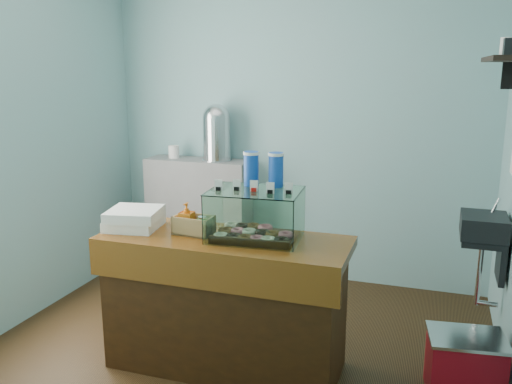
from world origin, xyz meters
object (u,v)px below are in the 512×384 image
(red_cooler, at_px, (465,365))
(counter, at_px, (225,302))
(coffee_urn, at_px, (217,131))
(display_case, at_px, (256,212))

(red_cooler, bearing_deg, counter, 178.22)
(coffee_urn, bearing_deg, counter, -65.98)
(display_case, xyz_separation_m, red_cooler, (1.30, 0.08, -0.87))
(counter, distance_m, display_case, 0.64)
(red_cooler, bearing_deg, display_case, 175.78)
(display_case, distance_m, coffee_urn, 1.77)
(coffee_urn, xyz_separation_m, red_cooler, (2.20, -1.42, -1.18))
(coffee_urn, height_order, red_cooler, coffee_urn)
(coffee_urn, bearing_deg, display_case, -59.27)
(display_case, xyz_separation_m, coffee_urn, (-0.89, 1.50, 0.31))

